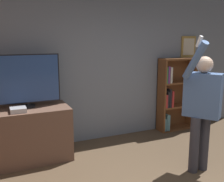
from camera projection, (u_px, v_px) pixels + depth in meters
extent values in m
cube|color=gray|center=(107.00, 66.00, 4.80)|extent=(6.31, 0.06, 2.70)
cube|color=#AD8942|center=(188.00, 47.00, 5.43)|extent=(0.36, 0.02, 0.43)
cube|color=beige|center=(189.00, 47.00, 5.42)|extent=(0.28, 0.01, 0.34)
cube|color=brown|center=(30.00, 134.00, 4.02)|extent=(1.18, 0.69, 0.82)
cylinder|color=black|center=(28.00, 106.00, 4.00)|extent=(0.22, 0.22, 0.03)
cylinder|color=black|center=(28.00, 103.00, 4.00)|extent=(0.06, 0.06, 0.05)
cube|color=black|center=(26.00, 79.00, 3.92)|extent=(1.00, 0.04, 0.74)
cube|color=#2D4C8C|center=(26.00, 79.00, 3.90)|extent=(0.96, 0.01, 0.71)
cube|color=silver|center=(18.00, 110.00, 3.73)|extent=(0.22, 0.23, 0.06)
cube|color=brown|center=(161.00, 96.00, 5.19)|extent=(0.04, 0.28, 1.47)
cube|color=brown|center=(191.00, 93.00, 5.49)|extent=(0.04, 0.28, 1.47)
cube|color=brown|center=(172.00, 93.00, 5.46)|extent=(0.78, 0.01, 1.47)
cube|color=brown|center=(175.00, 128.00, 5.48)|extent=(0.70, 0.28, 0.04)
cube|color=brown|center=(176.00, 106.00, 5.39)|extent=(0.70, 0.28, 0.04)
cube|color=brown|center=(177.00, 82.00, 5.29)|extent=(0.70, 0.28, 0.04)
cube|color=brown|center=(178.00, 59.00, 5.20)|extent=(0.70, 0.28, 0.04)
cube|color=#5B8E99|center=(162.00, 124.00, 5.31)|extent=(0.03, 0.27, 0.27)
cube|color=#5B8E99|center=(164.00, 122.00, 5.32)|extent=(0.03, 0.26, 0.34)
cube|color=#5B8E99|center=(166.00, 122.00, 5.32)|extent=(0.03, 0.23, 0.34)
cube|color=red|center=(164.00, 101.00, 5.19)|extent=(0.04, 0.20, 0.26)
cube|color=#232328|center=(165.00, 99.00, 5.21)|extent=(0.03, 0.24, 0.32)
cube|color=#232328|center=(168.00, 98.00, 5.22)|extent=(0.04, 0.20, 0.37)
cube|color=red|center=(169.00, 98.00, 5.27)|extent=(0.04, 0.26, 0.33)
cube|color=#338447|center=(164.00, 75.00, 5.11)|extent=(0.02, 0.26, 0.32)
cube|color=#7A3889|center=(166.00, 74.00, 5.11)|extent=(0.03, 0.23, 0.33)
cube|color=beige|center=(168.00, 75.00, 5.13)|extent=(0.04, 0.22, 0.31)
cylinder|color=#383842|center=(194.00, 145.00, 3.62)|extent=(0.13, 0.13, 0.80)
cylinder|color=#383842|center=(204.00, 143.00, 3.70)|extent=(0.13, 0.13, 0.80)
cube|color=#4C6B9E|center=(203.00, 95.00, 3.53)|extent=(0.45, 0.52, 0.60)
sphere|color=beige|center=(205.00, 65.00, 3.45)|extent=(0.22, 0.22, 0.22)
cylinder|color=#4C6B9E|center=(217.00, 95.00, 3.64)|extent=(0.09, 0.09, 0.55)
cylinder|color=#4C6B9E|center=(195.00, 61.00, 3.23)|extent=(0.09, 0.39, 0.50)
cube|color=white|center=(199.00, 42.00, 3.13)|extent=(0.04, 0.09, 0.14)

